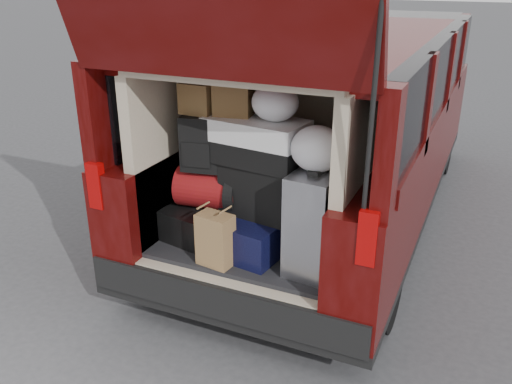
# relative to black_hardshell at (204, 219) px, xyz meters

# --- Properties ---
(ground) EXTENTS (80.00, 80.00, 0.00)m
(ground) POSITION_rel_black_hardshell_xyz_m (0.39, -0.18, -0.66)
(ground) COLOR #373739
(ground) RESTS_ON ground
(minivan) EXTENTS (1.90, 5.35, 2.77)m
(minivan) POSITION_rel_black_hardshell_xyz_m (0.39, 1.68, 0.25)
(minivan) COLOR black
(minivan) RESTS_ON ground
(load_floor) EXTENTS (1.24, 1.05, 0.55)m
(load_floor) POSITION_rel_black_hardshell_xyz_m (0.39, 0.10, -0.38)
(load_floor) COLOR black
(load_floor) RESTS_ON ground
(black_hardshell) EXTENTS (0.49, 0.60, 0.22)m
(black_hardshell) POSITION_rel_black_hardshell_xyz_m (0.00, 0.00, 0.00)
(black_hardshell) COLOR black
(black_hardshell) RESTS_ON load_floor
(navy_hardshell) EXTENTS (0.52, 0.60, 0.24)m
(navy_hardshell) POSITION_rel_black_hardshell_xyz_m (0.42, -0.06, 0.01)
(navy_hardshell) COLOR black
(navy_hardshell) RESTS_ON load_floor
(silver_roller) EXTENTS (0.30, 0.45, 0.64)m
(silver_roller) POSITION_rel_black_hardshell_xyz_m (0.86, -0.13, 0.21)
(silver_roller) COLOR white
(silver_roller) RESTS_ON load_floor
(kraft_bag) EXTENTS (0.24, 0.17, 0.34)m
(kraft_bag) POSITION_rel_black_hardshell_xyz_m (0.28, -0.34, 0.06)
(kraft_bag) COLOR #9D7A47
(kraft_bag) RESTS_ON load_floor
(red_duffel) EXTENTS (0.46, 0.32, 0.28)m
(red_duffel) POSITION_rel_black_hardshell_xyz_m (0.07, -0.01, 0.25)
(red_duffel) COLOR maroon
(red_duffel) RESTS_ON black_hardshell
(black_soft_case) EXTENTS (0.51, 0.36, 0.34)m
(black_soft_case) POSITION_rel_black_hardshell_xyz_m (0.43, -0.00, 0.30)
(black_soft_case) COLOR black
(black_soft_case) RESTS_ON navy_hardshell
(backpack) EXTENTS (0.28, 0.20, 0.36)m
(backpack) POSITION_rel_black_hardshell_xyz_m (0.04, -0.05, 0.57)
(backpack) COLOR black
(backpack) RESTS_ON red_duffel
(twotone_duffel) EXTENTS (0.67, 0.41, 0.29)m
(twotone_duffel) POSITION_rel_black_hardshell_xyz_m (0.40, 0.01, 0.62)
(twotone_duffel) COLOR white
(twotone_duffel) RESTS_ON black_soft_case
(grocery_sack_lower) EXTENTS (0.22, 0.19, 0.20)m
(grocery_sack_lower) POSITION_rel_black_hardshell_xyz_m (-0.01, 0.02, 0.85)
(grocery_sack_lower) COLOR brown
(grocery_sack_lower) RESTS_ON backpack
(grocery_sack_upper) EXTENTS (0.26, 0.22, 0.24)m
(grocery_sack_upper) POSITION_rel_black_hardshell_xyz_m (0.23, 0.05, 0.88)
(grocery_sack_upper) COLOR brown
(grocery_sack_upper) RESTS_ON twotone_duffel
(plastic_bag_center) EXTENTS (0.29, 0.27, 0.23)m
(plastic_bag_center) POSITION_rel_black_hardshell_xyz_m (0.52, 0.01, 0.87)
(plastic_bag_center) COLOR white
(plastic_bag_center) RESTS_ON twotone_duffel
(plastic_bag_right) EXTENTS (0.34, 0.32, 0.27)m
(plastic_bag_right) POSITION_rel_black_hardshell_xyz_m (0.84, -0.13, 0.67)
(plastic_bag_right) COLOR white
(plastic_bag_right) RESTS_ON silver_roller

